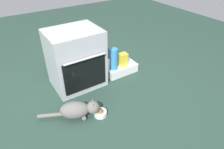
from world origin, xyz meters
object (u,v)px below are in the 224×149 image
at_px(oven, 76,59).
at_px(food_bowl, 100,113).
at_px(water_bottle, 114,59).
at_px(cat, 78,109).
at_px(pantry_cabinet, 118,67).
at_px(snack_bag, 123,59).

relative_size(oven, food_bowl, 5.28).
relative_size(food_bowl, water_bottle, 0.47).
height_order(food_bowl, cat, cat).
distance_m(oven, pantry_cabinet, 0.70).
bearing_deg(oven, snack_bag, -8.86).
height_order(food_bowl, snack_bag, snack_bag).
height_order(oven, snack_bag, oven).
bearing_deg(oven, food_bowl, -94.22).
height_order(food_bowl, water_bottle, water_bottle).
xyz_separation_m(snack_bag, water_bottle, (-0.17, -0.01, 0.06)).
bearing_deg(pantry_cabinet, cat, -148.39).
distance_m(pantry_cabinet, food_bowl, 0.94).
relative_size(cat, snack_bag, 3.36).
xyz_separation_m(food_bowl, snack_bag, (0.70, 0.57, 0.18)).
distance_m(cat, snack_bag, 1.03).
relative_size(pantry_cabinet, food_bowl, 3.26).
height_order(pantry_cabinet, snack_bag, snack_bag).
relative_size(oven, pantry_cabinet, 1.62).
xyz_separation_m(oven, snack_bag, (0.65, -0.10, -0.16)).
height_order(oven, water_bottle, oven).
relative_size(cat, water_bottle, 2.02).
bearing_deg(oven, cat, -114.37).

